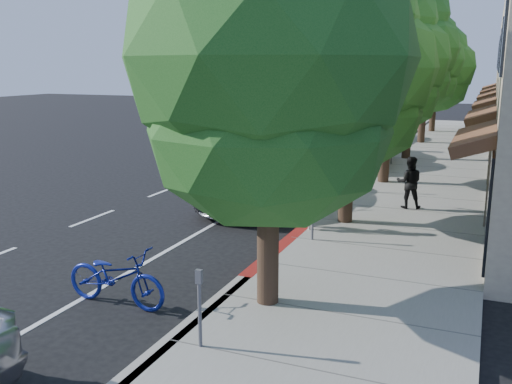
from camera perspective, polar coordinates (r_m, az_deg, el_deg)
The scene contains 17 objects.
ground at distance 12.86m, azimuth 0.64°, elevation -7.60°, with size 120.00×120.00×0.00m, color black.
sidewalk at distance 19.82m, azimuth 15.54°, elevation -0.57°, with size 4.60×56.00×0.15m, color gray.
curb at distance 20.20m, azimuth 9.06°, elevation -0.02°, with size 0.30×56.00×0.15m, color #9E998E.
curb_red_segment at distance 13.71m, azimuth 2.20°, elevation -5.96°, with size 0.32×4.00×0.15m, color maroon.
street_tree_0 at distance 9.87m, azimuth 1.29°, elevation 12.71°, with size 5.06×5.06×7.41m.
street_tree_1 at distance 15.62m, azimuth 9.39°, elevation 11.81°, with size 4.66×4.66×7.04m.
street_tree_2 at distance 21.51m, azimuth 13.15°, elevation 12.55°, with size 4.42×4.42×7.32m.
street_tree_3 at distance 27.45m, azimuth 15.32°, elevation 13.40°, with size 4.31×4.31×7.93m.
street_tree_4 at distance 33.40m, azimuth 16.62°, elevation 12.37°, with size 4.20×4.20×7.33m.
street_tree_5 at distance 39.37m, azimuth 17.53°, elevation 11.70°, with size 5.15×5.15×7.09m.
cyclist at distance 15.25m, azimuth 5.70°, elevation -1.07°, with size 0.62×0.41×1.70m, color white.
bicycle at distance 11.10m, azimuth -13.83°, elevation -8.22°, with size 0.75×2.15×1.13m, color navy.
silver_suv at distance 18.34m, azimuth 0.62°, elevation 1.33°, with size 2.82×6.12×1.70m, color #A2A2A6.
dark_sedan at distance 25.07m, azimuth 10.72°, elevation 3.96°, with size 1.61×4.61×1.52m, color black.
white_pickup at distance 27.09m, azimuth 9.71°, elevation 4.95°, with size 2.54×6.25×1.81m, color silver.
dark_suv_far at distance 34.42m, azimuth 11.66°, elevation 6.43°, with size 2.08×5.16×1.76m, color black.
pedestrian at distance 17.93m, azimuth 15.08°, elevation 0.94°, with size 0.77×0.60×1.59m, color black.
Camera 1 is at (4.45, -11.21, 4.44)m, focal length 40.00 mm.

